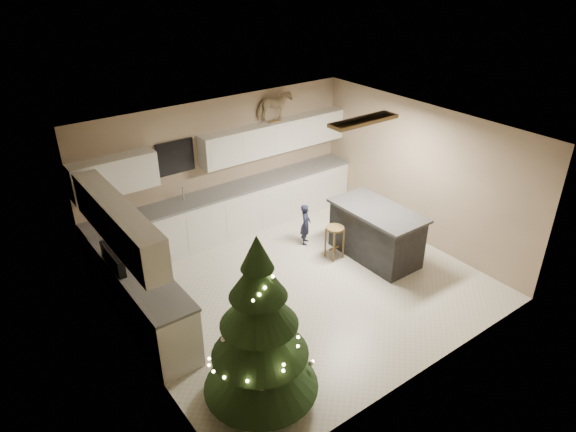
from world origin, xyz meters
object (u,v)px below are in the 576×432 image
object	(u,v)px
bar_stool	(335,235)
toddler	(306,224)
rocking_horse	(274,106)
island	(376,233)
christmas_tree	(260,337)

from	to	relation	value
bar_stool	toddler	bearing A→B (deg)	98.92
rocking_horse	island	bearing A→B (deg)	-159.45
christmas_tree	rocking_horse	size ratio (longest dim) A/B	3.36
island	rocking_horse	world-z (taller)	rocking_horse
christmas_tree	toddler	world-z (taller)	christmas_tree
island	rocking_horse	xyz separation A→B (m)	(-0.49, 2.39, 1.82)
island	bar_stool	size ratio (longest dim) A/B	2.76
island	christmas_tree	distance (m)	3.83
island	bar_stool	world-z (taller)	island
toddler	christmas_tree	bearing A→B (deg)	177.87
island	rocking_horse	size ratio (longest dim) A/B	2.44
bar_stool	island	bearing A→B (deg)	-33.07
bar_stool	christmas_tree	bearing A→B (deg)	-146.05
island	christmas_tree	xyz separation A→B (m)	(-3.48, -1.53, 0.48)
bar_stool	rocking_horse	size ratio (longest dim) A/B	0.88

